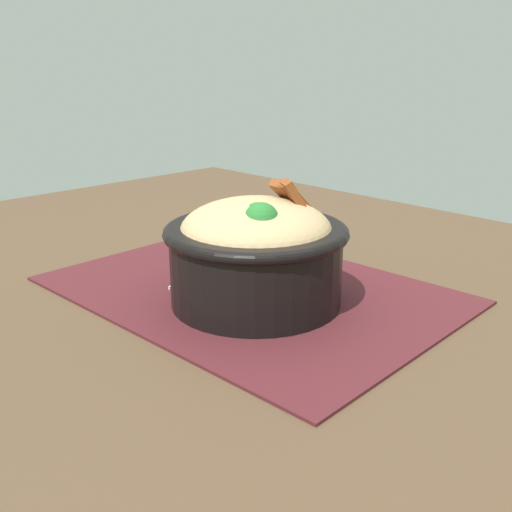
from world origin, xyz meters
TOP-DOWN VIEW (x-y plane):
  - table at (0.00, 0.00)m, footprint 1.28×0.94m
  - placemat at (0.01, 0.01)m, footprint 0.43×0.32m
  - bowl at (-0.02, 0.04)m, footprint 0.19×0.19m
  - fork at (0.07, 0.02)m, footprint 0.04×0.13m

SIDE VIEW (x-z plane):
  - table at x=0.00m, z-range 0.30..1.04m
  - placemat at x=0.01m, z-range 0.74..0.74m
  - fork at x=0.07m, z-range 0.74..0.75m
  - bowl at x=-0.02m, z-range 0.74..0.86m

